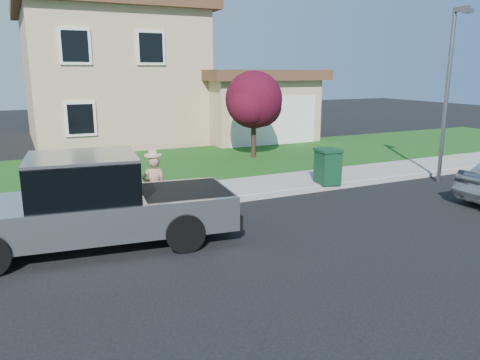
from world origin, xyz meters
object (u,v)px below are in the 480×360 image
(street_lamp, at_px, (449,86))
(trash_bin, at_px, (328,166))
(ornamental_tree, at_px, (254,102))
(woman, at_px, (154,186))
(pickup_truck, at_px, (92,204))

(street_lamp, bearing_deg, trash_bin, 174.30)
(ornamental_tree, bearing_deg, woman, -134.79)
(ornamental_tree, bearing_deg, street_lamp, -59.58)
(ornamental_tree, distance_m, street_lamp, 7.32)
(pickup_truck, bearing_deg, woman, 44.51)
(pickup_truck, distance_m, street_lamp, 11.53)
(pickup_truck, height_order, ornamental_tree, ornamental_tree)
(woman, relative_size, ornamental_tree, 0.50)
(trash_bin, bearing_deg, street_lamp, -7.18)
(pickup_truck, bearing_deg, ornamental_tree, 50.44)
(ornamental_tree, height_order, trash_bin, ornamental_tree)
(ornamental_tree, height_order, street_lamp, street_lamp)
(woman, distance_m, ornamental_tree, 8.49)
(woman, bearing_deg, pickup_truck, 47.90)
(woman, bearing_deg, ornamental_tree, -124.66)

